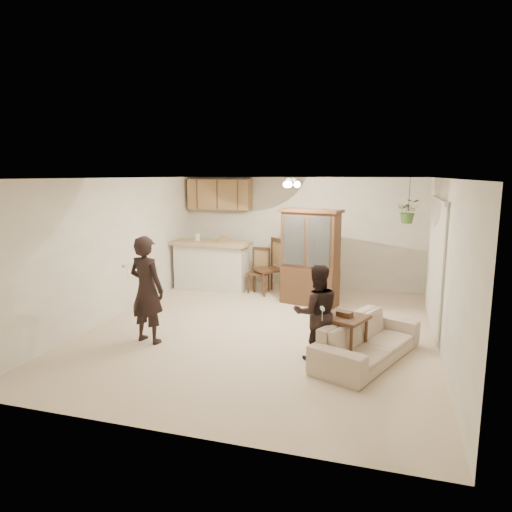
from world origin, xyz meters
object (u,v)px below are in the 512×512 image
(child, at_px, (317,313))
(chair_hutch_left, at_px, (268,278))
(china_hutch, at_px, (310,258))
(sofa, at_px, (368,335))
(adult, at_px, (146,285))
(chair_hutch_right, at_px, (318,286))
(side_table, at_px, (344,337))
(chair_bar, at_px, (258,280))

(child, height_order, chair_hutch_left, child)
(china_hutch, bearing_deg, sofa, -49.55)
(sofa, height_order, chair_hutch_left, chair_hutch_left)
(adult, height_order, chair_hutch_right, adult)
(chair_hutch_left, relative_size, chair_hutch_right, 1.19)
(child, bearing_deg, chair_hutch_right, -103.57)
(chair_hutch_right, bearing_deg, adult, 49.19)
(chair_hutch_right, bearing_deg, child, 91.60)
(child, height_order, side_table, child)
(child, distance_m, china_hutch, 2.79)
(side_table, distance_m, chair_bar, 3.88)
(adult, distance_m, child, 2.61)
(sofa, distance_m, chair_bar, 4.04)
(child, relative_size, chair_bar, 1.39)
(chair_bar, bearing_deg, china_hutch, -23.04)
(adult, bearing_deg, side_table, -164.30)
(child, height_order, chair_hutch_right, child)
(chair_bar, bearing_deg, sofa, -48.20)
(china_hutch, distance_m, chair_hutch_right, 0.77)
(child, bearing_deg, adult, -20.71)
(china_hutch, relative_size, chair_bar, 1.95)
(chair_hutch_left, bearing_deg, sofa, -8.91)
(sofa, relative_size, china_hutch, 0.99)
(adult, relative_size, chair_bar, 1.85)
(adult, xyz_separation_m, side_table, (2.97, 0.19, -0.58))
(side_table, relative_size, chair_hutch_right, 0.73)
(sofa, bearing_deg, child, 126.94)
(china_hutch, xyz_separation_m, chair_hutch_left, (-1.01, 0.58, -0.60))
(china_hutch, relative_size, chair_hutch_right, 1.88)
(adult, distance_m, china_hutch, 3.44)
(child, relative_size, chair_hutch_right, 1.34)
(chair_bar, xyz_separation_m, chair_hutch_left, (0.23, -0.04, 0.06))
(sofa, xyz_separation_m, child, (-0.69, -0.17, 0.31))
(child, relative_size, side_table, 1.84)
(sofa, height_order, child, child)
(china_hutch, height_order, chair_hutch_right, china_hutch)
(side_table, relative_size, chair_bar, 0.76)
(chair_hutch_right, bearing_deg, chair_hutch_left, -16.69)
(chair_hutch_left, distance_m, chair_hutch_right, 1.14)
(sofa, relative_size, child, 1.39)
(child, bearing_deg, chair_hutch_left, -86.45)
(adult, xyz_separation_m, chair_bar, (0.79, 3.40, -0.63))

